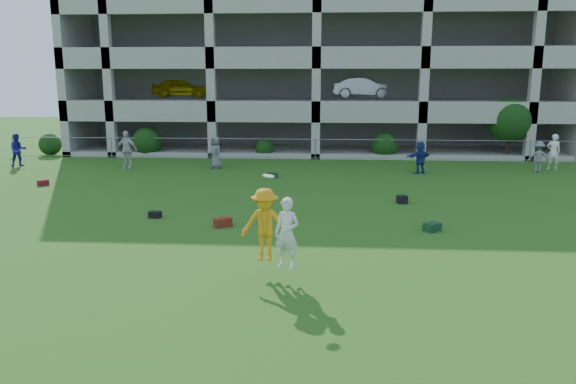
# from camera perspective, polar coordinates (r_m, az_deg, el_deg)

# --- Properties ---
(ground) EXTENTS (100.00, 100.00, 0.00)m
(ground) POSITION_cam_1_polar(r_m,az_deg,el_deg) (13.85, 1.21, -8.25)
(ground) COLOR #235114
(ground) RESTS_ON ground
(bystander_a) EXTENTS (1.07, 1.03, 1.73)m
(bystander_a) POSITION_cam_1_polar(r_m,az_deg,el_deg) (32.98, -25.74, 3.86)
(bystander_a) COLOR navy
(bystander_a) RESTS_ON ground
(bystander_b) EXTENTS (1.20, 0.62, 1.95)m
(bystander_b) POSITION_cam_1_polar(r_m,az_deg,el_deg) (30.18, -16.09, 4.15)
(bystander_b) COLOR silver
(bystander_b) RESTS_ON ground
(bystander_c) EXTENTS (0.95, 0.95, 1.67)m
(bystander_c) POSITION_cam_1_polar(r_m,az_deg,el_deg) (29.23, -7.35, 4.00)
(bystander_c) COLOR slate
(bystander_c) RESTS_ON ground
(bystander_d) EXTENTS (1.48, 1.21, 1.58)m
(bystander_d) POSITION_cam_1_polar(r_m,az_deg,el_deg) (28.30, 13.27, 3.44)
(bystander_d) COLOR navy
(bystander_d) RESTS_ON ground
(bystander_e) EXTENTS (0.73, 0.54, 1.84)m
(bystander_e) POSITION_cam_1_polar(r_m,az_deg,el_deg) (31.52, 25.35, 3.68)
(bystander_e) COLOR white
(bystander_e) RESTS_ON ground
(bystander_f) EXTENTS (1.08, 0.73, 1.54)m
(bystander_f) POSITION_cam_1_polar(r_m,az_deg,el_deg) (30.54, 24.11, 3.28)
(bystander_f) COLOR slate
(bystander_f) RESTS_ON ground
(bag_red_a) EXTENTS (0.62, 0.56, 0.28)m
(bag_red_a) POSITION_cam_1_polar(r_m,az_deg,el_deg) (18.05, -6.63, -3.08)
(bag_red_a) COLOR #591F0F
(bag_red_a) RESTS_ON ground
(bag_black_b) EXTENTS (0.43, 0.31, 0.22)m
(bag_black_b) POSITION_cam_1_polar(r_m,az_deg,el_deg) (19.57, -13.36, -2.25)
(bag_black_b) COLOR black
(bag_black_b) RESTS_ON ground
(bag_green_c) EXTENTS (0.61, 0.58, 0.26)m
(bag_green_c) POSITION_cam_1_polar(r_m,az_deg,el_deg) (18.00, 14.43, -3.46)
(bag_green_c) COLOR #12341D
(bag_green_c) RESTS_ON ground
(crate_d) EXTENTS (0.42, 0.42, 0.30)m
(crate_d) POSITION_cam_1_polar(r_m,az_deg,el_deg) (21.59, 11.52, -0.74)
(crate_d) COLOR black
(crate_d) RESTS_ON ground
(bag_red_f) EXTENTS (0.52, 0.51, 0.24)m
(bag_red_f) POSITION_cam_1_polar(r_m,az_deg,el_deg) (26.86, -23.63, 0.87)
(bag_red_f) COLOR #5C140F
(bag_red_f) RESTS_ON ground
(bag_green_g) EXTENTS (0.50, 0.30, 0.25)m
(bag_green_g) POSITION_cam_1_polar(r_m,az_deg,el_deg) (26.46, -1.60, 1.72)
(bag_green_g) COLOR #173914
(bag_green_g) RESTS_ON ground
(frisbee_contest) EXTENTS (1.47, 0.93, 2.18)m
(frisbee_contest) POSITION_cam_1_polar(r_m,az_deg,el_deg) (13.26, -1.83, -3.52)
(frisbee_contest) COLOR orange
(frisbee_contest) RESTS_ON ground
(parking_garage) EXTENTS (30.00, 14.00, 12.00)m
(parking_garage) POSITION_cam_1_polar(r_m,az_deg,el_deg) (40.73, 3.12, 13.56)
(parking_garage) COLOR #9E998C
(parking_garage) RESTS_ON ground
(fence) EXTENTS (36.06, 0.06, 1.20)m
(fence) POSITION_cam_1_polar(r_m,az_deg,el_deg) (32.27, 2.81, 4.42)
(fence) COLOR gray
(fence) RESTS_ON ground
(shrub_row) EXTENTS (34.38, 2.52, 3.50)m
(shrub_row) POSITION_cam_1_polar(r_m,az_deg,el_deg) (33.10, 10.86, 5.97)
(shrub_row) COLOR #163D11
(shrub_row) RESTS_ON ground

